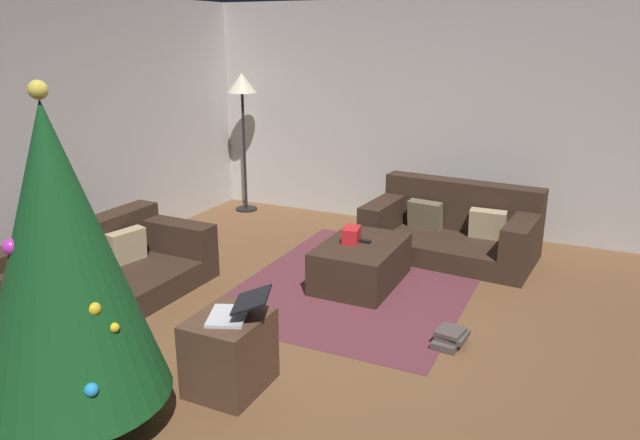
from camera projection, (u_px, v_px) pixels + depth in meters
The scene contains 14 objects.
ground_plane at pixel (350, 344), 4.51m from camera, with size 6.40×6.40×0.00m, color brown.
rear_partition at pixel (30, 141), 5.41m from camera, with size 6.40×0.12×2.60m, color #BCB7B2.
corner_partition at pixel (459, 118), 6.83m from camera, with size 0.12×6.40×2.60m, color #B5B0AB.
couch_left at pixel (103, 273), 5.19m from camera, with size 1.83×0.99×0.64m.
couch_right at pixel (454, 229), 6.29m from camera, with size 1.08×1.75×0.73m.
ottoman at pixel (361, 263), 5.55m from camera, with size 0.97×0.67×0.39m, color #332319.
gift_box at pixel (351, 235), 5.51m from camera, with size 0.22×0.14×0.14m, color red.
tv_remote at pixel (363, 241), 5.53m from camera, with size 0.05×0.16×0.02m, color black.
christmas_tree at pixel (61, 257), 3.22m from camera, with size 1.05×1.05×2.01m.
side_table at pixel (230, 353), 3.89m from camera, with size 0.52×0.44×0.50m, color #4C3323.
laptop at pixel (237, 310), 3.80m from camera, with size 0.43×0.47×0.17m.
book_stack at pixel (450, 338), 4.48m from camera, with size 0.30×0.24×0.12m.
corner_lamp at pixel (242, 94), 7.49m from camera, with size 0.36×0.36×1.76m.
area_rug at pixel (360, 283), 5.61m from camera, with size 2.60×2.00×0.01m, color #5D2A33.
Camera 1 is at (-3.74, -1.52, 2.23)m, focal length 33.78 mm.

